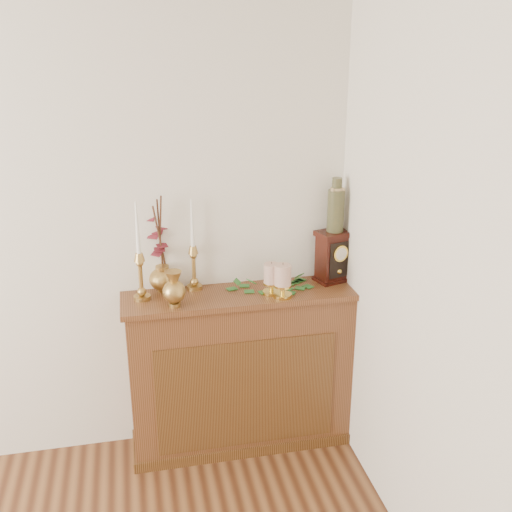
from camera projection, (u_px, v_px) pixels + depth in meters
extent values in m
cube|color=brown|center=(241.00, 372.00, 3.31)|extent=(1.20, 0.30, 0.90)
cube|color=brown|center=(246.00, 394.00, 3.19)|extent=(0.96, 0.01, 0.63)
cube|color=brown|center=(240.00, 295.00, 3.15)|extent=(1.24, 0.34, 0.03)
cube|color=brown|center=(242.00, 436.00, 3.45)|extent=(1.23, 0.33, 0.06)
cylinder|color=tan|center=(142.00, 297.00, 3.06)|extent=(0.09, 0.09, 0.02)
sphere|color=tan|center=(142.00, 292.00, 3.05)|extent=(0.05, 0.05, 0.05)
cylinder|color=tan|center=(141.00, 278.00, 3.03)|extent=(0.02, 0.02, 0.15)
sphere|color=tan|center=(140.00, 263.00, 3.00)|extent=(0.04, 0.04, 0.04)
cone|color=tan|center=(139.00, 257.00, 2.99)|extent=(0.06, 0.06, 0.04)
cone|color=white|center=(137.00, 228.00, 2.94)|extent=(0.02, 0.02, 0.27)
cylinder|color=tan|center=(194.00, 287.00, 3.19)|extent=(0.08, 0.08, 0.02)
sphere|color=tan|center=(194.00, 282.00, 3.18)|extent=(0.05, 0.05, 0.05)
cylinder|color=tan|center=(194.00, 269.00, 3.16)|extent=(0.02, 0.02, 0.14)
sphere|color=tan|center=(193.00, 255.00, 3.13)|extent=(0.04, 0.04, 0.04)
cone|color=tan|center=(193.00, 250.00, 3.12)|extent=(0.05, 0.05, 0.04)
cone|color=white|center=(192.00, 223.00, 3.07)|extent=(0.02, 0.02, 0.26)
cylinder|color=tan|center=(175.00, 304.00, 2.98)|extent=(0.06, 0.06, 0.02)
sphere|color=tan|center=(174.00, 292.00, 2.96)|extent=(0.12, 0.12, 0.12)
cone|color=tan|center=(173.00, 277.00, 2.93)|extent=(0.08, 0.08, 0.06)
cylinder|color=tan|center=(163.00, 290.00, 3.17)|extent=(0.06, 0.06, 0.01)
ellipsoid|color=tan|center=(163.00, 279.00, 3.15)|extent=(0.14, 0.14, 0.12)
cylinder|color=tan|center=(162.00, 268.00, 3.13)|extent=(0.07, 0.07, 0.03)
cylinder|color=#472819|center=(159.00, 236.00, 3.07)|extent=(0.06, 0.08, 0.34)
cylinder|color=#472819|center=(160.00, 233.00, 3.07)|extent=(0.02, 0.07, 0.38)
cylinder|color=#472819|center=(160.00, 230.00, 3.07)|extent=(0.03, 0.13, 0.39)
cylinder|color=gold|center=(271.00, 292.00, 3.13)|extent=(0.09, 0.09, 0.02)
cylinder|color=gold|center=(271.00, 287.00, 3.12)|extent=(0.02, 0.02, 0.04)
cylinder|color=gold|center=(271.00, 283.00, 3.11)|extent=(0.09, 0.09, 0.01)
cylinder|color=beige|center=(272.00, 273.00, 3.09)|extent=(0.08, 0.08, 0.10)
cylinder|color=#472819|center=(272.00, 263.00, 3.08)|extent=(0.00, 0.00, 0.01)
cylinder|color=gold|center=(282.00, 295.00, 3.09)|extent=(0.10, 0.10, 0.02)
cylinder|color=gold|center=(283.00, 290.00, 3.08)|extent=(0.02, 0.02, 0.04)
cylinder|color=gold|center=(283.00, 286.00, 3.07)|extent=(0.09, 0.09, 0.01)
cylinder|color=beige|center=(283.00, 275.00, 3.05)|extent=(0.09, 0.09, 0.11)
cylinder|color=#472819|center=(283.00, 264.00, 3.03)|extent=(0.00, 0.00, 0.01)
cube|color=#286727|center=(240.00, 286.00, 3.22)|extent=(0.05, 0.06, 0.00)
cube|color=#286727|center=(228.00, 291.00, 3.16)|extent=(0.06, 0.07, 0.00)
cube|color=#286727|center=(230.00, 297.00, 3.08)|extent=(0.05, 0.04, 0.00)
cube|color=#286727|center=(246.00, 286.00, 3.22)|extent=(0.06, 0.06, 0.00)
cube|color=#286727|center=(263.00, 284.00, 3.25)|extent=(0.05, 0.06, 0.00)
cube|color=#286727|center=(280.00, 284.00, 3.25)|extent=(0.06, 0.05, 0.00)
cube|color=#286727|center=(292.00, 285.00, 3.23)|extent=(0.06, 0.05, 0.00)
cube|color=#286727|center=(248.00, 293.00, 3.14)|extent=(0.07, 0.06, 0.00)
cube|color=#286727|center=(290.00, 293.00, 3.13)|extent=(0.06, 0.05, 0.00)
cube|color=#286727|center=(243.00, 288.00, 3.19)|extent=(0.06, 0.06, 0.00)
cube|color=#286727|center=(281.00, 286.00, 3.22)|extent=(0.06, 0.07, 0.00)
cube|color=#286727|center=(272.00, 290.00, 3.17)|extent=(0.06, 0.06, 0.00)
cube|color=#286727|center=(260.00, 290.00, 3.17)|extent=(0.05, 0.04, 0.00)
cube|color=#286727|center=(237.00, 282.00, 3.15)|extent=(0.05, 0.06, 0.03)
cube|color=#286727|center=(251.00, 281.00, 3.10)|extent=(0.06, 0.05, 0.03)
cube|color=#286727|center=(299.00, 276.00, 3.20)|extent=(0.06, 0.05, 0.03)
cube|color=#35110A|center=(333.00, 279.00, 3.31)|extent=(0.22, 0.18, 0.02)
cube|color=#35110A|center=(333.00, 258.00, 3.27)|extent=(0.20, 0.16, 0.25)
cube|color=#35110A|center=(335.00, 234.00, 3.22)|extent=(0.22, 0.18, 0.03)
cube|color=black|center=(340.00, 260.00, 3.22)|extent=(0.13, 0.04, 0.20)
cylinder|color=#E9BE45|center=(341.00, 254.00, 3.20)|extent=(0.09, 0.04, 0.09)
cylinder|color=silver|center=(341.00, 254.00, 3.20)|extent=(0.07, 0.02, 0.07)
sphere|color=#E9BE45|center=(339.00, 271.00, 3.24)|extent=(0.03, 0.03, 0.03)
cylinder|color=#172F24|center=(336.00, 211.00, 3.18)|extent=(0.09, 0.09, 0.23)
cylinder|color=#172F24|center=(337.00, 185.00, 3.13)|extent=(0.05, 0.05, 0.08)
cylinder|color=tan|center=(337.00, 189.00, 3.14)|extent=(0.06, 0.06, 0.02)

